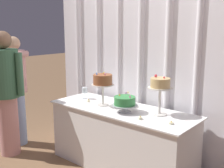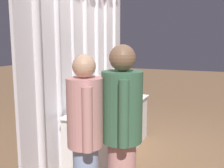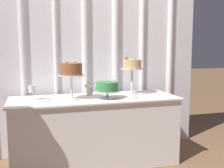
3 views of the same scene
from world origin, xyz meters
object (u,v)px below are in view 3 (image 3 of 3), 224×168
at_px(cake_display_rightmost, 132,67).
at_px(tealight_near_right, 158,95).
at_px(cake_table, 95,131).
at_px(flower_vase, 89,89).
at_px(cake_display_center, 107,87).
at_px(wine_glass, 32,89).
at_px(tealight_far_left, 48,100).
at_px(tealight_near_left, 135,97).
at_px(cake_display_leftmost, 71,71).

relative_size(cake_display_rightmost, tealight_near_right, 8.52).
xyz_separation_m(cake_display_rightmost, tealight_near_right, (0.24, -0.18, -0.31)).
bearing_deg(tealight_near_right, cake_table, 172.17).
height_order(cake_table, flower_vase, flower_vase).
height_order(cake_display_center, wine_glass, cake_display_center).
bearing_deg(cake_display_rightmost, wine_glass, -177.95).
distance_m(cake_display_rightmost, flower_vase, 0.54).
distance_m(cake_display_center, cake_display_rightmost, 0.43).
relative_size(flower_vase, tealight_near_right, 3.32).
bearing_deg(cake_table, tealight_near_right, -7.83).
distance_m(tealight_far_left, tealight_near_left, 0.89).
bearing_deg(tealight_far_left, cake_table, 4.37).
bearing_deg(cake_display_center, flower_vase, 122.32).
bearing_deg(cake_table, cake_display_center, -36.02).
height_order(cake_display_rightmost, flower_vase, cake_display_rightmost).
xyz_separation_m(cake_display_center, tealight_far_left, (-0.60, 0.05, -0.11)).
bearing_deg(cake_table, tealight_far_left, -175.63).
height_order(flower_vase, tealight_near_left, flower_vase).
bearing_deg(cake_display_rightmost, flower_vase, 172.98).
distance_m(cake_table, cake_display_center, 0.51).
height_order(cake_table, wine_glass, wine_glass).
bearing_deg(tealight_near_left, wine_glass, 167.67).
height_order(cake_display_rightmost, tealight_near_left, cake_display_rightmost).
xyz_separation_m(cake_display_center, tealight_near_right, (0.58, -0.01, -0.11)).
bearing_deg(tealight_near_right, cake_display_rightmost, 143.52).
bearing_deg(cake_display_leftmost, tealight_near_right, -3.78).
bearing_deg(tealight_near_right, tealight_far_left, 177.18).
height_order(wine_glass, tealight_near_right, wine_glass).
bearing_deg(wine_glass, flower_vase, 9.16).
relative_size(tealight_far_left, tealight_near_left, 0.93).
distance_m(cake_display_center, tealight_far_left, 0.61).
height_order(cake_display_leftmost, tealight_far_left, cake_display_leftmost).
height_order(cake_display_center, tealight_far_left, cake_display_center).
height_order(cake_display_leftmost, tealight_near_right, cake_display_leftmost).
xyz_separation_m(cake_table, wine_glass, (-0.64, 0.04, 0.48)).
xyz_separation_m(flower_vase, tealight_near_left, (0.42, -0.32, -0.07)).
xyz_separation_m(cake_display_rightmost, tealight_near_left, (-0.06, -0.27, -0.30)).
height_order(tealight_far_left, tealight_near_right, tealight_far_left).
xyz_separation_m(cake_display_leftmost, tealight_near_left, (0.65, -0.15, -0.28)).
bearing_deg(cake_display_rightmost, tealight_near_left, -103.44).
xyz_separation_m(tealight_far_left, tealight_near_left, (0.88, -0.14, 0.00)).
relative_size(wine_glass, tealight_far_left, 3.79).
bearing_deg(cake_display_center, cake_display_rightmost, 26.11).
bearing_deg(flower_vase, cake_display_leftmost, -141.78).
xyz_separation_m(cake_display_center, wine_glass, (-0.76, 0.13, -0.01)).
relative_size(cake_display_leftmost, cake_display_rightmost, 0.94).
xyz_separation_m(flower_vase, tealight_near_right, (0.73, -0.24, -0.07)).
relative_size(flower_vase, tealight_near_left, 3.93).
relative_size(cake_display_rightmost, wine_glass, 2.85).
distance_m(cake_display_center, wine_glass, 0.77).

